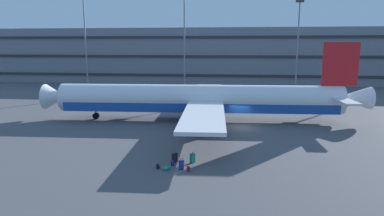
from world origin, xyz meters
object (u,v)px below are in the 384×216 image
(suitcase_upright, at_px, (181,165))
(suitcase_orange, at_px, (192,158))
(airliner, at_px, (202,100))
(backpack_laid_flat, at_px, (158,166))
(backpack_scuffed, at_px, (173,163))
(backpack_teal, at_px, (188,169))
(suitcase_red, at_px, (166,169))
(suitcase_small, at_px, (175,157))

(suitcase_upright, xyz_separation_m, suitcase_orange, (0.72, 1.67, 0.04))
(suitcase_upright, distance_m, suitcase_orange, 1.81)
(airliner, distance_m, backpack_laid_flat, 18.63)
(suitcase_upright, xyz_separation_m, backpack_scuffed, (-0.88, 0.83, -0.18))
(backpack_laid_flat, bearing_deg, backpack_teal, -9.73)
(airliner, relative_size, backpack_laid_flat, 94.29)
(suitcase_orange, relative_size, backpack_scuffed, 1.88)
(suitcase_upright, distance_m, suitcase_red, 1.26)
(suitcase_small, height_order, backpack_teal, suitcase_small)
(suitcase_red, xyz_separation_m, backpack_teal, (1.84, -0.22, 0.13))
(suitcase_red, bearing_deg, suitcase_upright, 10.74)
(backpack_teal, height_order, backpack_scuffed, backpack_teal)
(backpack_laid_flat, xyz_separation_m, backpack_scuffed, (1.06, 0.84, 0.03))
(suitcase_small, bearing_deg, airliner, 86.97)
(airliner, distance_m, suitcase_orange, 16.85)
(suitcase_small, height_order, suitcase_red, suitcase_small)
(airliner, relative_size, suitcase_small, 46.06)
(airliner, bearing_deg, suitcase_upright, -90.13)
(suitcase_red, distance_m, backpack_laid_flat, 0.78)
(airliner, xyz_separation_m, suitcase_upright, (-0.04, -18.33, -2.45))
(suitcase_orange, distance_m, backpack_scuffed, 1.82)
(suitcase_upright, height_order, backpack_scuffed, suitcase_upright)
(backpack_laid_flat, bearing_deg, suitcase_small, 56.62)
(backpack_scuffed, bearing_deg, suitcase_upright, -43.39)
(backpack_teal, distance_m, backpack_scuffed, 1.99)
(suitcase_upright, relative_size, suitcase_red, 1.29)
(suitcase_small, bearing_deg, backpack_scuffed, -92.55)
(suitcase_upright, distance_m, backpack_teal, 0.80)
(suitcase_red, bearing_deg, backpack_laid_flat, 163.49)
(airliner, height_order, backpack_laid_flat, airliner)
(backpack_teal, xyz_separation_m, backpack_scuffed, (-1.52, 1.28, -0.01))
(airliner, height_order, suitcase_small, airliner)
(airliner, relative_size, backpack_scuffed, 83.55)
(suitcase_upright, bearing_deg, backpack_scuffed, 136.61)
(backpack_teal, bearing_deg, airliner, 91.83)
(suitcase_orange, height_order, backpack_teal, suitcase_orange)
(suitcase_upright, relative_size, backpack_teal, 1.70)
(airliner, bearing_deg, suitcase_small, -93.03)
(suitcase_orange, bearing_deg, backpack_scuffed, -152.38)
(airliner, distance_m, backpack_scuffed, 17.72)
(suitcase_red, distance_m, backpack_scuffed, 1.11)
(suitcase_small, height_order, suitcase_orange, suitcase_orange)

